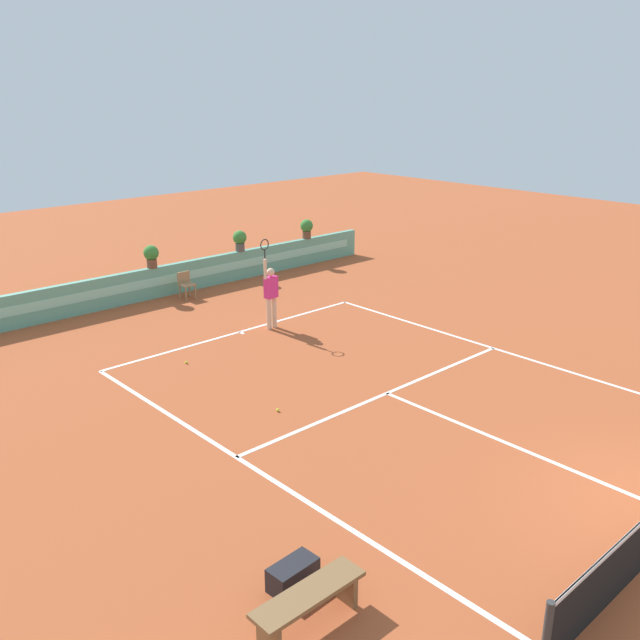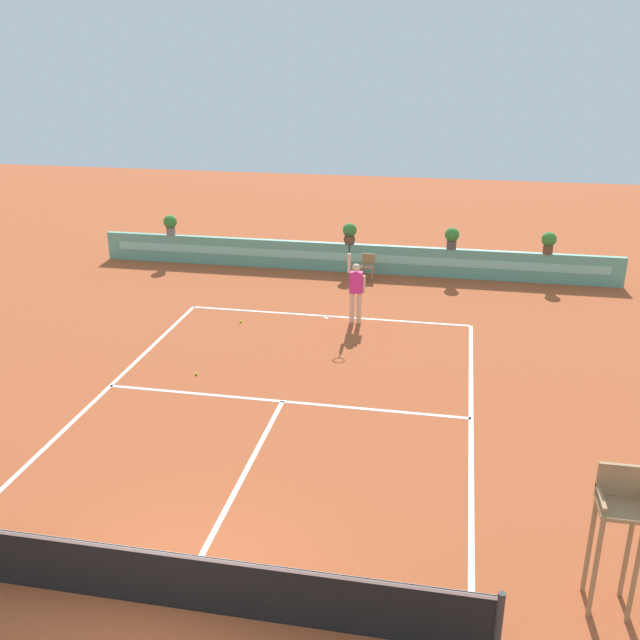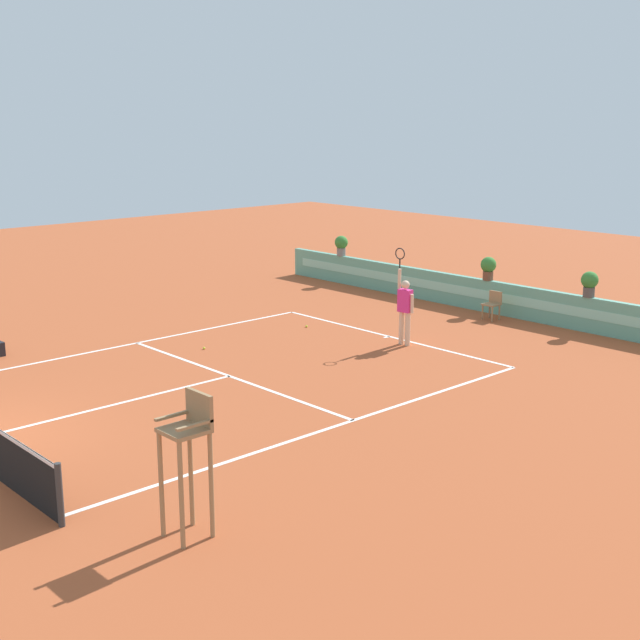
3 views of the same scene
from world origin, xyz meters
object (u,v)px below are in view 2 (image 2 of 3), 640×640
Objects in this scene: potted_plant_centre at (350,232)px; potted_plant_far_right at (549,241)px; potted_plant_far_left at (170,224)px; tennis_player at (356,288)px; tennis_ball_mid_court at (196,374)px; umpire_chair at (617,523)px; ball_kid_chair at (368,265)px; potted_plant_right at (452,237)px; tennis_ball_near_baseline at (241,321)px.

potted_plant_far_right is at bearing 0.00° from potted_plant_centre.
potted_plant_centre is (6.50, 0.00, 0.00)m from potted_plant_far_left.
potted_plant_far_left and potted_plant_far_right have the same top height.
tennis_ball_mid_court is (-3.22, -4.19, -1.02)m from tennis_player.
ball_kid_chair is at bearing 110.05° from umpire_chair.
potted_plant_far_right is at bearing 0.00° from potted_plant_right.
tennis_ball_near_baseline is 0.09× the size of potted_plant_far_left.
potted_plant_centre is (-0.75, 0.73, 0.93)m from ball_kid_chair.
potted_plant_far_left is at bearing 146.82° from tennis_player.
ball_kid_chair is 5.65m from tennis_ball_near_baseline.
ball_kid_chair is at bearing 69.87° from tennis_ball_mid_court.
potted_plant_far_left is (-12.50, 15.13, 0.07)m from umpire_chair.
tennis_ball_mid_court is 9.44m from potted_plant_centre.
tennis_ball_near_baseline is 0.09× the size of potted_plant_right.
tennis_ball_near_baseline is 3.57m from tennis_ball_mid_court.
umpire_chair reaches higher than tennis_ball_near_baseline.
potted_plant_far_right is (13.07, 0.00, 0.00)m from potted_plant_far_left.
tennis_ball_near_baseline is at bearing -122.48° from ball_kid_chair.
potted_plant_centre is at bearing 135.69° from ball_kid_chair.
potted_plant_right is (5.75, 9.05, 1.38)m from tennis_ball_mid_court.
tennis_player is 38.01× the size of tennis_ball_near_baseline.
ball_kid_chair is 8.87m from tennis_ball_mid_court.
umpire_chair is at bearing -92.13° from potted_plant_far_right.
tennis_player reaches higher than tennis_ball_mid_court.
potted_plant_right reaches higher than ball_kid_chair.
potted_plant_far_left is at bearing 180.00° from potted_plant_centre.
umpire_chair is 31.47× the size of tennis_ball_near_baseline.
ball_kid_chair is at bearing -5.76° from potted_plant_far_left.
ball_kid_chair is 1.17× the size of potted_plant_far_right.
tennis_ball_near_baseline is 8.04m from potted_plant_right.
umpire_chair is 2.96× the size of potted_plant_far_right.
ball_kid_chair is 1.40m from potted_plant_centre.
potted_plant_right is (2.53, 4.85, 0.36)m from tennis_player.
potted_plant_far_right and potted_plant_centre have the same top height.
potted_plant_far_right is at bearing 31.80° from tennis_ball_near_baseline.
tennis_ball_mid_court is at bearing -110.13° from ball_kid_chair.
ball_kid_chair is 12.50× the size of tennis_ball_near_baseline.
potted_plant_far_left is 1.00× the size of potted_plant_centre.
ball_kid_chair is at bearing -44.31° from potted_plant_centre.
ball_kid_chair is 7.35m from potted_plant_far_left.
tennis_player is (0.17, -4.12, 0.57)m from ball_kid_chair.
tennis_player is at bearing 116.31° from umpire_chair.
potted_plant_far_right reaches higher than tennis_ball_near_baseline.
potted_plant_centre is at bearing 75.74° from tennis_ball_mid_court.
potted_plant_right is at bearing 62.49° from tennis_player.
potted_plant_centre is at bearing 180.00° from potted_plant_far_right.
umpire_chair is 16.27m from potted_plant_centre.
tennis_ball_mid_court is (-3.05, -8.32, -0.44)m from ball_kid_chair.
potted_plant_far_right is 1.00× the size of potted_plant_right.
umpire_chair is at bearing -80.43° from potted_plant_right.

